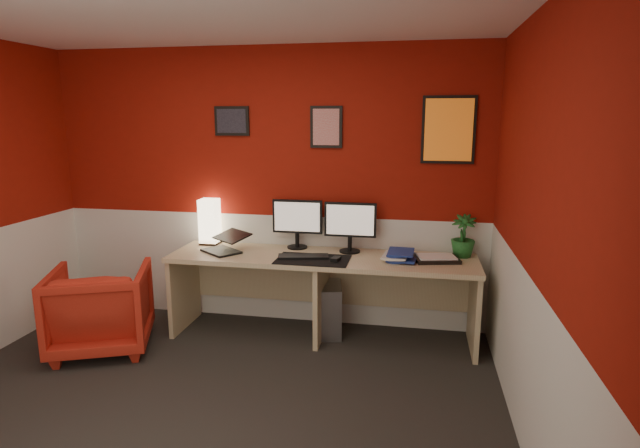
{
  "coord_description": "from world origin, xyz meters",
  "views": [
    {
      "loc": [
        1.35,
        -2.73,
        1.89
      ],
      "look_at": [
        0.6,
        1.21,
        1.05
      ],
      "focal_mm": 28.86,
      "sensor_mm": 36.0,
      "label": 1
    }
  ],
  "objects_px": {
    "monitor_left": "(297,216)",
    "armchair": "(101,308)",
    "monitor_right": "(350,219)",
    "zen_tray": "(436,259)",
    "shoji_lamp": "(210,223)",
    "pc_tower": "(329,308)",
    "laptop": "(221,240)",
    "potted_plant": "(463,236)",
    "desk": "(322,297)"
  },
  "relations": [
    {
      "from": "laptop",
      "to": "armchair",
      "type": "bearing_deg",
      "value": -110.93
    },
    {
      "from": "zen_tray",
      "to": "pc_tower",
      "type": "xyz_separation_m",
      "value": [
        -0.9,
        0.08,
        -0.52
      ]
    },
    {
      "from": "desk",
      "to": "zen_tray",
      "type": "relative_size",
      "value": 7.43
    },
    {
      "from": "monitor_left",
      "to": "armchair",
      "type": "xyz_separation_m",
      "value": [
        -1.47,
        -0.8,
        -0.67
      ]
    },
    {
      "from": "laptop",
      "to": "zen_tray",
      "type": "distance_m",
      "value": 1.84
    },
    {
      "from": "monitor_right",
      "to": "armchair",
      "type": "relative_size",
      "value": 0.76
    },
    {
      "from": "potted_plant",
      "to": "pc_tower",
      "type": "xyz_separation_m",
      "value": [
        -1.12,
        -0.09,
        -0.68
      ]
    },
    {
      "from": "monitor_left",
      "to": "monitor_right",
      "type": "bearing_deg",
      "value": -6.71
    },
    {
      "from": "laptop",
      "to": "monitor_right",
      "type": "xyz_separation_m",
      "value": [
        1.1,
        0.22,
        0.18
      ]
    },
    {
      "from": "shoji_lamp",
      "to": "desk",
      "type": "bearing_deg",
      "value": -11.91
    },
    {
      "from": "shoji_lamp",
      "to": "monitor_left",
      "type": "xyz_separation_m",
      "value": [
        0.83,
        0.0,
        0.09
      ]
    },
    {
      "from": "laptop",
      "to": "zen_tray",
      "type": "relative_size",
      "value": 0.94
    },
    {
      "from": "monitor_left",
      "to": "monitor_right",
      "type": "height_order",
      "value": "same"
    },
    {
      "from": "monitor_right",
      "to": "armchair",
      "type": "bearing_deg",
      "value": -159.27
    },
    {
      "from": "monitor_right",
      "to": "desk",
      "type": "bearing_deg",
      "value": -140.8
    },
    {
      "from": "pc_tower",
      "to": "potted_plant",
      "type": "bearing_deg",
      "value": -6.36
    },
    {
      "from": "laptop",
      "to": "armchair",
      "type": "xyz_separation_m",
      "value": [
        -0.85,
        -0.52,
        -0.49
      ]
    },
    {
      "from": "pc_tower",
      "to": "desk",
      "type": "bearing_deg",
      "value": -124.35
    },
    {
      "from": "zen_tray",
      "to": "shoji_lamp",
      "type": "bearing_deg",
      "value": 174.5
    },
    {
      "from": "monitor_right",
      "to": "potted_plant",
      "type": "relative_size",
      "value": 1.62
    },
    {
      "from": "laptop",
      "to": "pc_tower",
      "type": "bearing_deg",
      "value": 46.86
    },
    {
      "from": "pc_tower",
      "to": "monitor_left",
      "type": "bearing_deg",
      "value": 148.54
    },
    {
      "from": "zen_tray",
      "to": "potted_plant",
      "type": "height_order",
      "value": "potted_plant"
    },
    {
      "from": "desk",
      "to": "potted_plant",
      "type": "distance_m",
      "value": 1.3
    },
    {
      "from": "desk",
      "to": "armchair",
      "type": "relative_size",
      "value": 3.4
    },
    {
      "from": "zen_tray",
      "to": "armchair",
      "type": "bearing_deg",
      "value": -167.47
    },
    {
      "from": "zen_tray",
      "to": "desk",
      "type": "bearing_deg",
      "value": -177.94
    },
    {
      "from": "zen_tray",
      "to": "potted_plant",
      "type": "relative_size",
      "value": 0.98
    },
    {
      "from": "monitor_right",
      "to": "monitor_left",
      "type": "bearing_deg",
      "value": 173.29
    },
    {
      "from": "desk",
      "to": "potted_plant",
      "type": "xyz_separation_m",
      "value": [
        1.17,
        0.2,
        0.54
      ]
    },
    {
      "from": "shoji_lamp",
      "to": "zen_tray",
      "type": "relative_size",
      "value": 1.14
    },
    {
      "from": "shoji_lamp",
      "to": "pc_tower",
      "type": "xyz_separation_m",
      "value": [
        1.14,
        -0.12,
        -0.7
      ]
    },
    {
      "from": "potted_plant",
      "to": "desk",
      "type": "bearing_deg",
      "value": -170.1
    },
    {
      "from": "monitor_right",
      "to": "shoji_lamp",
      "type": "bearing_deg",
      "value": 177.62
    },
    {
      "from": "monitor_right",
      "to": "zen_tray",
      "type": "bearing_deg",
      "value": -10.97
    },
    {
      "from": "monitor_right",
      "to": "zen_tray",
      "type": "relative_size",
      "value": 1.66
    },
    {
      "from": "armchair",
      "to": "monitor_right",
      "type": "bearing_deg",
      "value": 178.44
    },
    {
      "from": "monitor_left",
      "to": "desk",
      "type": "bearing_deg",
      "value": -41.09
    },
    {
      "from": "desk",
      "to": "monitor_right",
      "type": "relative_size",
      "value": 4.48
    },
    {
      "from": "laptop",
      "to": "zen_tray",
      "type": "height_order",
      "value": "laptop"
    },
    {
      "from": "potted_plant",
      "to": "shoji_lamp",
      "type": "bearing_deg",
      "value": 179.32
    },
    {
      "from": "laptop",
      "to": "zen_tray",
      "type": "bearing_deg",
      "value": 39.8
    },
    {
      "from": "zen_tray",
      "to": "pc_tower",
      "type": "relative_size",
      "value": 0.78
    },
    {
      "from": "laptop",
      "to": "potted_plant",
      "type": "height_order",
      "value": "potted_plant"
    },
    {
      "from": "zen_tray",
      "to": "potted_plant",
      "type": "xyz_separation_m",
      "value": [
        0.22,
        0.17,
        0.16
      ]
    },
    {
      "from": "monitor_right",
      "to": "zen_tray",
      "type": "distance_m",
      "value": 0.8
    },
    {
      "from": "shoji_lamp",
      "to": "pc_tower",
      "type": "distance_m",
      "value": 1.35
    },
    {
      "from": "laptop",
      "to": "monitor_left",
      "type": "distance_m",
      "value": 0.7
    },
    {
      "from": "zen_tray",
      "to": "monitor_right",
      "type": "bearing_deg",
      "value": 169.03
    },
    {
      "from": "shoji_lamp",
      "to": "laptop",
      "type": "distance_m",
      "value": 0.35
    }
  ]
}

